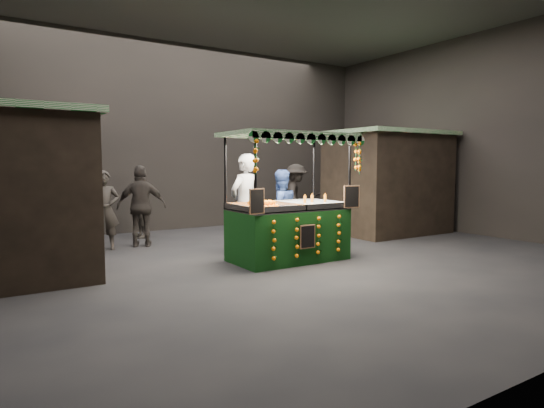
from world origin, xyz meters
TOP-DOWN VIEW (x-y plane):
  - ground at (0.00, 0.00)m, footprint 12.00×12.00m
  - market_hall at (0.00, 0.00)m, footprint 12.10×10.10m
  - neighbour_stall_right at (4.40, 1.50)m, footprint 3.00×2.20m
  - juice_stall at (0.26, -0.06)m, footprint 2.40×1.41m
  - vendor_grey at (-0.10, 0.99)m, footprint 0.84×0.69m
  - vendor_blue at (0.69, 0.93)m, footprint 0.85×0.68m
  - shopper_0 at (-2.35, 2.88)m, footprint 0.67×0.52m
  - shopper_1 at (3.72, 2.24)m, footprint 1.05×1.01m
  - shopper_2 at (-1.59, 2.83)m, footprint 1.11×0.77m
  - shopper_3 at (2.75, 3.24)m, footprint 1.21×1.31m
  - shopper_5 at (4.50, 3.41)m, footprint 1.44×1.31m
  - shopper_6 at (-1.28, 4.03)m, footprint 0.42×0.62m

SIDE VIEW (x-z plane):
  - ground at x=0.00m, z-range 0.00..0.00m
  - juice_stall at x=0.26m, z-range -0.44..1.88m
  - shopper_5 at x=4.50m, z-range 0.00..1.59m
  - shopper_0 at x=-2.35m, z-range 0.00..1.64m
  - vendor_blue at x=0.69m, z-range 0.00..1.65m
  - shopper_6 at x=-1.28m, z-range 0.00..1.67m
  - shopper_1 at x=3.72m, z-range 0.00..1.71m
  - shopper_2 at x=-1.59m, z-range 0.00..1.74m
  - shopper_3 at x=2.75m, z-range 0.00..1.77m
  - vendor_grey at x=-0.10m, z-range 0.00..1.97m
  - neighbour_stall_right at x=4.40m, z-range 0.01..2.61m
  - market_hall at x=0.00m, z-range 0.86..5.91m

